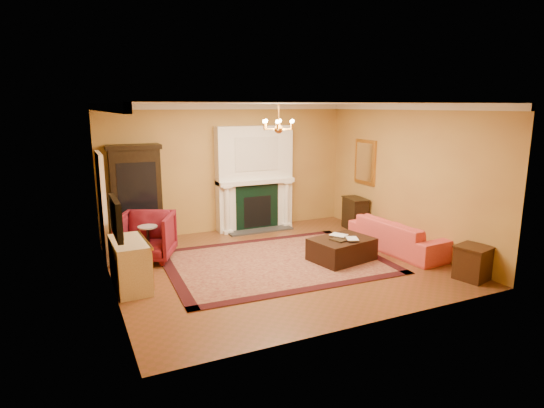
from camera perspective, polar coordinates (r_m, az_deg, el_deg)
floor at (r=8.79m, az=0.78°, el=-7.52°), size 6.00×5.50×0.02m
ceiling at (r=8.28m, az=0.84°, el=12.56°), size 6.00×5.50×0.02m
wall_back at (r=10.93m, az=-5.49°, el=4.49°), size 6.00×0.02×3.00m
wall_front at (r=6.09m, az=12.13°, el=-1.94°), size 6.00×0.02×3.00m
wall_left at (r=7.62m, az=-20.04°, el=0.42°), size 0.02×5.50×3.00m
wall_right at (r=10.07m, az=16.47°, el=3.37°), size 0.02×5.50×3.00m
fireplace at (r=11.01m, az=-2.18°, el=2.99°), size 1.90×0.70×2.50m
crown_molding at (r=9.15m, az=-1.82°, el=12.09°), size 6.00×5.50×0.12m
doorway at (r=9.38m, az=-20.45°, el=-0.34°), size 0.08×1.05×2.10m
tv_panel at (r=7.08m, az=-19.00°, el=-1.62°), size 0.09×0.95×0.58m
gilt_mirror at (r=11.10m, az=11.60°, el=5.19°), size 0.06×0.76×1.05m
chandelier at (r=8.29m, az=0.83°, el=9.78°), size 0.63×0.55×0.53m
oriental_rug at (r=8.85m, az=0.49°, el=-7.26°), size 4.24×3.25×0.02m
china_cabinet at (r=10.23m, az=-16.66°, el=0.84°), size 1.05×0.50×2.07m
wingback_armchair at (r=9.18m, az=-15.53°, el=-3.70°), size 1.30×1.27×1.02m
pedestal_table at (r=9.23m, az=-15.26°, el=-4.39°), size 0.38×0.38×0.67m
commode at (r=7.89m, az=-17.39°, el=-7.25°), size 0.55×1.11×0.81m
coral_sofa at (r=9.79m, az=15.66°, el=-3.18°), size 0.82×2.28×0.88m
end_table at (r=8.67m, az=23.89°, el=-6.84°), size 0.60×0.60×0.57m
console_table at (r=11.26m, az=10.37°, el=-1.26°), size 0.47×0.72×0.75m
leather_ottoman at (r=8.99m, az=8.73°, el=-5.62°), size 1.28×1.04×0.43m
ottoman_tray at (r=8.85m, az=8.73°, el=-4.35°), size 0.46×0.40×0.03m
book_a at (r=8.85m, az=8.09°, el=-3.21°), size 0.21×0.14×0.31m
book_b at (r=8.75m, az=9.38°, el=-3.50°), size 0.20×0.10×0.29m
topiary_left at (r=10.70m, az=-5.48°, el=4.03°), size 0.15×0.15×0.40m
topiary_right at (r=11.25m, az=1.55°, el=4.62°), size 0.16×0.16×0.44m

